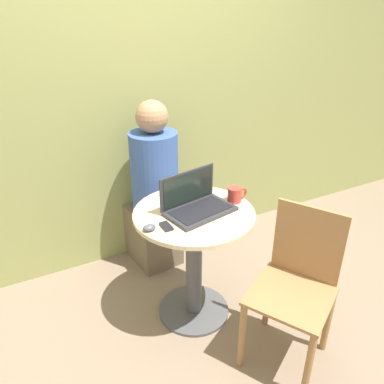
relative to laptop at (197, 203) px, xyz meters
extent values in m
plane|color=#7F6B56|center=(-0.02, -0.01, -0.79)|extent=(12.00, 12.00, 0.00)
cube|color=#939956|center=(-0.02, 0.85, 0.51)|extent=(7.00, 0.05, 2.60)
cylinder|color=#4C4C51|center=(-0.02, -0.01, -0.78)|extent=(0.45, 0.45, 0.02)
cylinder|color=#4C4C51|center=(-0.02, -0.01, -0.42)|extent=(0.10, 0.10, 0.70)
cylinder|color=beige|center=(-0.02, -0.01, -0.06)|extent=(0.70, 0.70, 0.02)
cube|color=#2D2D33|center=(0.01, -0.03, -0.04)|extent=(0.42, 0.29, 0.02)
cube|color=black|center=(0.01, -0.03, -0.02)|extent=(0.36, 0.24, 0.00)
cube|color=#2D2D33|center=(-0.02, 0.08, 0.07)|extent=(0.37, 0.08, 0.20)
cube|color=black|center=(-0.01, 0.07, 0.07)|extent=(0.34, 0.07, 0.18)
cube|color=black|center=(-0.23, -0.09, -0.04)|extent=(0.05, 0.09, 0.02)
ellipsoid|color=#4C4C51|center=(-0.32, -0.07, -0.03)|extent=(0.07, 0.05, 0.03)
cylinder|color=#B2382D|center=(0.25, -0.01, 0.00)|extent=(0.08, 0.08, 0.09)
torus|color=#B2382D|center=(0.31, -0.01, 0.00)|extent=(0.07, 0.01, 0.07)
cylinder|color=#9E7042|center=(0.02, -0.48, -0.57)|extent=(0.04, 0.04, 0.43)
cylinder|color=#9E7042|center=(0.19, -0.79, -0.57)|extent=(0.04, 0.04, 0.43)
cylinder|color=#9E7042|center=(0.33, -0.31, -0.57)|extent=(0.04, 0.04, 0.43)
cylinder|color=#9E7042|center=(0.50, -0.62, -0.57)|extent=(0.04, 0.04, 0.43)
cube|color=#9E7042|center=(0.26, -0.55, -0.34)|extent=(0.55, 0.55, 0.02)
cube|color=#9E7042|center=(0.43, -0.46, -0.12)|extent=(0.20, 0.33, 0.42)
cube|color=brown|center=(-0.03, 0.69, -0.57)|extent=(0.36, 0.49, 0.43)
cylinder|color=#38569E|center=(-0.02, 0.57, -0.05)|extent=(0.33, 0.33, 0.61)
sphere|color=#A87A56|center=(-0.02, 0.57, 0.37)|extent=(0.21, 0.21, 0.21)
camera|label=1|loc=(-0.89, -1.64, 1.00)|focal=35.00mm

